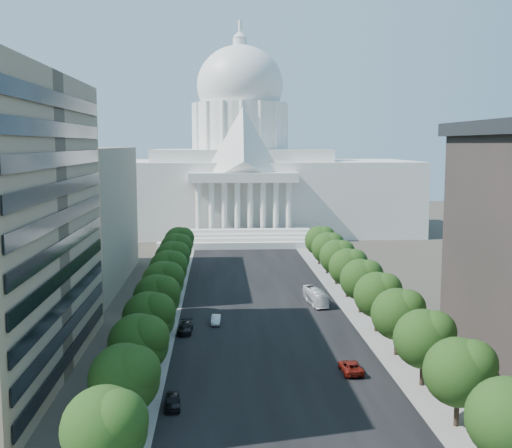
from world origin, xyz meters
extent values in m
cube|color=black|center=(0.00, 90.00, 0.00)|extent=(30.00, 260.00, 0.01)
cube|color=gray|center=(-19.00, 90.00, 0.00)|extent=(8.00, 260.00, 0.02)
cube|color=gray|center=(19.00, 90.00, 0.00)|extent=(8.00, 260.00, 0.02)
cube|color=white|center=(0.00, 185.00, 12.50)|extent=(120.00, 50.00, 25.00)
cube|color=white|center=(0.00, 185.00, 27.00)|extent=(60.00, 40.00, 4.00)
cube|color=white|center=(0.00, 158.00, 20.50)|extent=(34.00, 8.00, 3.00)
cylinder|color=white|center=(0.00, 185.00, 37.00)|extent=(32.00, 32.00, 16.00)
ellipsoid|color=white|center=(0.00, 185.00, 51.00)|extent=(30.00, 30.00, 27.60)
cylinder|color=white|center=(0.00, 185.00, 64.00)|extent=(4.80, 4.80, 7.00)
cone|color=white|center=(0.00, 185.00, 68.50)|extent=(5.20, 5.20, 2.50)
cylinder|color=white|center=(0.00, 185.00, 71.00)|extent=(1.20, 1.20, 4.00)
cube|color=gray|center=(-48.00, 100.00, 15.00)|extent=(38.00, 52.00, 30.00)
sphere|color=#18330E|center=(-18.00, 12.00, 6.17)|extent=(7.60, 7.60, 7.60)
sphere|color=#18330E|center=(-16.67, 11.24, 7.31)|extent=(5.32, 5.32, 5.32)
cylinder|color=#33261C|center=(-18.00, 24.00, 1.47)|extent=(0.56, 0.56, 2.94)
sphere|color=#18330E|center=(-18.00, 24.00, 6.17)|extent=(7.60, 7.60, 7.60)
sphere|color=#18330E|center=(-16.67, 23.24, 7.31)|extent=(5.32, 5.32, 5.32)
cylinder|color=#33261C|center=(-18.00, 36.00, 1.47)|extent=(0.56, 0.56, 2.94)
sphere|color=#18330E|center=(-18.00, 36.00, 6.17)|extent=(7.60, 7.60, 7.60)
sphere|color=#18330E|center=(-16.67, 35.24, 7.31)|extent=(5.32, 5.32, 5.32)
cylinder|color=#33261C|center=(-18.00, 48.00, 1.47)|extent=(0.56, 0.56, 2.94)
sphere|color=#18330E|center=(-18.00, 48.00, 6.17)|extent=(7.60, 7.60, 7.60)
sphere|color=#18330E|center=(-16.67, 47.24, 7.31)|extent=(5.32, 5.32, 5.32)
cylinder|color=#33261C|center=(-18.00, 60.00, 1.47)|extent=(0.56, 0.56, 2.94)
sphere|color=#18330E|center=(-18.00, 60.00, 6.17)|extent=(7.60, 7.60, 7.60)
sphere|color=#18330E|center=(-16.67, 59.24, 7.31)|extent=(5.32, 5.32, 5.32)
cylinder|color=#33261C|center=(-18.00, 72.00, 1.47)|extent=(0.56, 0.56, 2.94)
sphere|color=#18330E|center=(-18.00, 72.00, 6.17)|extent=(7.60, 7.60, 7.60)
sphere|color=#18330E|center=(-16.67, 71.24, 7.31)|extent=(5.32, 5.32, 5.32)
cylinder|color=#33261C|center=(-18.00, 84.00, 1.47)|extent=(0.56, 0.56, 2.94)
sphere|color=#18330E|center=(-18.00, 84.00, 6.17)|extent=(7.60, 7.60, 7.60)
sphere|color=#18330E|center=(-16.67, 83.24, 7.31)|extent=(5.32, 5.32, 5.32)
cylinder|color=#33261C|center=(-18.00, 96.00, 1.47)|extent=(0.56, 0.56, 2.94)
sphere|color=#18330E|center=(-18.00, 96.00, 6.17)|extent=(7.60, 7.60, 7.60)
sphere|color=#18330E|center=(-16.67, 95.24, 7.31)|extent=(5.32, 5.32, 5.32)
cylinder|color=#33261C|center=(-18.00, 108.00, 1.47)|extent=(0.56, 0.56, 2.94)
sphere|color=#18330E|center=(-18.00, 108.00, 6.17)|extent=(7.60, 7.60, 7.60)
sphere|color=#18330E|center=(-16.67, 107.24, 7.31)|extent=(5.32, 5.32, 5.32)
cylinder|color=#33261C|center=(-18.00, 120.00, 1.47)|extent=(0.56, 0.56, 2.94)
sphere|color=#18330E|center=(-18.00, 120.00, 6.17)|extent=(7.60, 7.60, 7.60)
sphere|color=#18330E|center=(-16.67, 119.24, 7.31)|extent=(5.32, 5.32, 5.32)
sphere|color=#18330E|center=(18.00, 12.00, 6.17)|extent=(7.60, 7.60, 7.60)
cylinder|color=#33261C|center=(18.00, 24.00, 1.47)|extent=(0.56, 0.56, 2.94)
sphere|color=#18330E|center=(18.00, 24.00, 6.17)|extent=(7.60, 7.60, 7.60)
sphere|color=#18330E|center=(19.33, 23.24, 7.31)|extent=(5.32, 5.32, 5.32)
cylinder|color=#33261C|center=(18.00, 36.00, 1.47)|extent=(0.56, 0.56, 2.94)
sphere|color=#18330E|center=(18.00, 36.00, 6.17)|extent=(7.60, 7.60, 7.60)
sphere|color=#18330E|center=(19.33, 35.24, 7.31)|extent=(5.32, 5.32, 5.32)
cylinder|color=#33261C|center=(18.00, 48.00, 1.47)|extent=(0.56, 0.56, 2.94)
sphere|color=#18330E|center=(18.00, 48.00, 6.17)|extent=(7.60, 7.60, 7.60)
sphere|color=#18330E|center=(19.33, 47.24, 7.31)|extent=(5.32, 5.32, 5.32)
cylinder|color=#33261C|center=(18.00, 60.00, 1.47)|extent=(0.56, 0.56, 2.94)
sphere|color=#18330E|center=(18.00, 60.00, 6.17)|extent=(7.60, 7.60, 7.60)
sphere|color=#18330E|center=(19.33, 59.24, 7.31)|extent=(5.32, 5.32, 5.32)
cylinder|color=#33261C|center=(18.00, 72.00, 1.47)|extent=(0.56, 0.56, 2.94)
sphere|color=#18330E|center=(18.00, 72.00, 6.17)|extent=(7.60, 7.60, 7.60)
sphere|color=#18330E|center=(19.33, 71.24, 7.31)|extent=(5.32, 5.32, 5.32)
cylinder|color=#33261C|center=(18.00, 84.00, 1.47)|extent=(0.56, 0.56, 2.94)
sphere|color=#18330E|center=(18.00, 84.00, 6.17)|extent=(7.60, 7.60, 7.60)
sphere|color=#18330E|center=(19.33, 83.24, 7.31)|extent=(5.32, 5.32, 5.32)
cylinder|color=#33261C|center=(18.00, 96.00, 1.47)|extent=(0.56, 0.56, 2.94)
sphere|color=#18330E|center=(18.00, 96.00, 6.17)|extent=(7.60, 7.60, 7.60)
sphere|color=#18330E|center=(19.33, 95.24, 7.31)|extent=(5.32, 5.32, 5.32)
cylinder|color=#33261C|center=(18.00, 108.00, 1.47)|extent=(0.56, 0.56, 2.94)
sphere|color=#18330E|center=(18.00, 108.00, 6.17)|extent=(7.60, 7.60, 7.60)
sphere|color=#18330E|center=(19.33, 107.24, 7.31)|extent=(5.32, 5.32, 5.32)
cylinder|color=#33261C|center=(18.00, 120.00, 1.47)|extent=(0.56, 0.56, 2.94)
sphere|color=#18330E|center=(18.00, 120.00, 6.17)|extent=(7.60, 7.60, 7.60)
sphere|color=#18330E|center=(19.33, 119.24, 7.31)|extent=(5.32, 5.32, 5.32)
cylinder|color=gray|center=(20.50, 35.00, 4.50)|extent=(0.18, 0.18, 9.00)
cylinder|color=gray|center=(19.30, 35.00, 8.80)|extent=(2.40, 0.14, 0.14)
sphere|color=gray|center=(18.20, 35.00, 8.70)|extent=(0.44, 0.44, 0.44)
cylinder|color=gray|center=(20.50, 60.00, 4.50)|extent=(0.18, 0.18, 9.00)
cylinder|color=gray|center=(19.30, 60.00, 8.80)|extent=(2.40, 0.14, 0.14)
sphere|color=gray|center=(18.20, 60.00, 8.70)|extent=(0.44, 0.44, 0.44)
cylinder|color=gray|center=(20.50, 85.00, 4.50)|extent=(0.18, 0.18, 9.00)
cylinder|color=gray|center=(19.30, 85.00, 8.80)|extent=(2.40, 0.14, 0.14)
sphere|color=gray|center=(18.20, 85.00, 8.70)|extent=(0.44, 0.44, 0.44)
cylinder|color=gray|center=(20.50, 110.00, 4.50)|extent=(0.18, 0.18, 9.00)
cylinder|color=gray|center=(19.30, 110.00, 8.80)|extent=(2.40, 0.14, 0.14)
sphere|color=gray|center=(18.20, 110.00, 8.70)|extent=(0.44, 0.44, 0.44)
cylinder|color=gray|center=(20.50, 135.00, 4.50)|extent=(0.18, 0.18, 9.00)
cylinder|color=gray|center=(19.30, 135.00, 8.80)|extent=(2.40, 0.14, 0.14)
sphere|color=gray|center=(18.20, 135.00, 8.70)|extent=(0.44, 0.44, 0.44)
imported|color=black|center=(-13.50, 30.72, 0.79)|extent=(2.17, 4.76, 1.58)
imported|color=#B6B8BE|center=(-8.46, 65.83, 0.75)|extent=(1.78, 4.60, 1.49)
imported|color=maroon|center=(9.85, 41.00, 0.79)|extent=(2.80, 5.78, 1.59)
imported|color=black|center=(-13.50, 60.91, 0.82)|extent=(2.51, 5.73, 1.64)
imported|color=silver|center=(10.74, 78.68, 1.47)|extent=(3.66, 10.76, 2.94)
camera|label=1|loc=(-7.96, -41.75, 30.78)|focal=45.00mm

